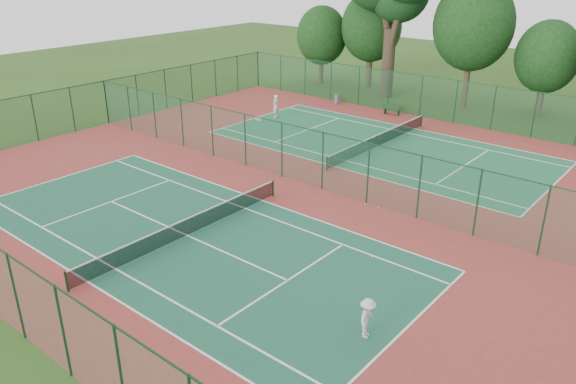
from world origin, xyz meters
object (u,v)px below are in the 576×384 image
(player_near, at_px, (367,318))
(kit_bag, at_px, (259,119))
(player_far, at_px, (275,106))
(bench, at_px, (391,109))
(trash_bin, at_px, (337,99))

(player_near, distance_m, kit_bag, 28.95)
(player_far, relative_size, bench, 1.19)
(kit_bag, bearing_deg, trash_bin, 88.90)
(trash_bin, relative_size, bench, 0.55)
(player_far, xyz_separation_m, kit_bag, (-0.47, -1.59, -0.82))
(trash_bin, bearing_deg, kit_bag, -101.91)
(player_far, bearing_deg, bench, 119.19)
(bench, relative_size, kit_bag, 2.31)
(trash_bin, xyz_separation_m, bench, (5.78, -0.14, 0.06))
(kit_bag, bearing_deg, player_far, 84.34)
(player_far, height_order, bench, player_far)
(player_far, bearing_deg, player_near, 32.36)
(bench, height_order, kit_bag, bench)
(kit_bag, bearing_deg, bench, 58.99)
(trash_bin, height_order, kit_bag, trash_bin)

